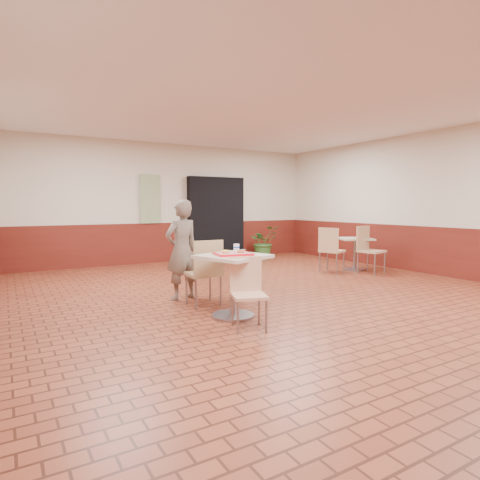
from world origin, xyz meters
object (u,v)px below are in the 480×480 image
customer (182,250)px  main_table (233,275)px  chair_main_front (248,289)px  ring_donut (225,251)px  chair_main_back (205,269)px  paper_cup (236,248)px  second_table (355,248)px  chair_second_front (368,247)px  potted_plant (263,242)px  chair_second_left (331,248)px  serving_tray (233,254)px  long_john_donut (241,251)px

customer → main_table: bearing=87.3°
chair_main_front → ring_donut: 0.65m
chair_main_back → paper_cup: size_ratio=9.85×
chair_main_front → paper_cup: 0.75m
second_table → customer: bearing=-171.4°
ring_donut → main_table: bearing=-18.1°
customer → chair_second_front: size_ratio=1.52×
second_table → potted_plant: bearing=102.0°
paper_cup → potted_plant: 5.82m
main_table → chair_second_front: (4.14, 1.46, 0.01)m
chair_main_back → second_table: size_ratio=1.33×
paper_cup → potted_plant: size_ratio=0.11×
main_table → chair_second_left: size_ratio=0.84×
paper_cup → potted_plant: paper_cup is taller
chair_main_front → customer: customer is taller
serving_tray → second_table: serving_tray is taller
chair_main_back → chair_second_left: size_ratio=0.99×
second_table → chair_second_left: 0.74m
ring_donut → paper_cup: 0.22m
long_john_donut → paper_cup: paper_cup is taller
main_table → customer: customer is taller
main_table → chair_main_front: (-0.08, -0.48, -0.08)m
customer → second_table: size_ratio=2.13×
chair_main_back → second_table: chair_main_back is taller
ring_donut → chair_second_left: chair_second_left is taller
chair_second_left → serving_tray: bearing=96.1°
main_table → serving_tray: serving_tray is taller
long_john_donut → serving_tray: bearing=151.2°
long_john_donut → second_table: bearing=25.4°
second_table → long_john_donut: bearing=-154.6°
ring_donut → long_john_donut: 0.21m
main_table → long_john_donut: 0.33m
customer → chair_second_front: customer is taller
serving_tray → long_john_donut: bearing=-28.8°
ring_donut → potted_plant: bearing=51.4°
chair_main_front → potted_plant: (3.72, 5.20, -0.03)m
main_table → customer: 1.28m
potted_plant → ring_donut: bearing=-128.6°
chair_main_front → chair_main_back: 1.17m
chair_main_front → long_john_donut: long_john_donut is taller
chair_second_left → ring_donut: bearing=95.0°
main_table → chair_second_left: (3.50, 1.91, -0.01)m
paper_cup → second_table: bearing=23.7°
second_table → chair_main_back: bearing=-164.0°
chair_second_left → chair_second_front: size_ratio=0.97×
ring_donut → paper_cup: (0.21, 0.08, 0.03)m
chair_second_left → potted_plant: bearing=-25.6°
ring_donut → potted_plant: size_ratio=0.13×
long_john_donut → ring_donut: bearing=156.4°
paper_cup → chair_second_left: size_ratio=0.10×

